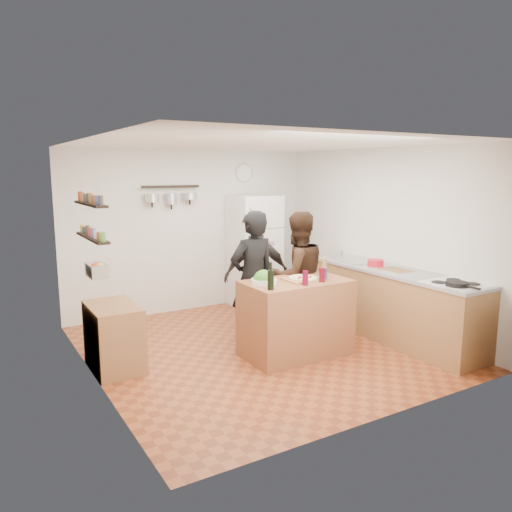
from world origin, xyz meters
TOP-DOWN VIEW (x-y plane):
  - room_shell at (0.00, 0.39)m, footprint 4.20×4.20m
  - prep_island at (0.25, -0.42)m, footprint 1.25×0.72m
  - pizza_board at (0.33, -0.44)m, footprint 0.42×0.34m
  - pizza at (0.33, -0.44)m, footprint 0.34×0.34m
  - salad_bowl at (-0.17, -0.37)m, footprint 0.29×0.29m
  - wine_bottle at (-0.25, -0.64)m, footprint 0.07×0.07m
  - wine_glass_near at (0.20, -0.66)m, footprint 0.07×0.07m
  - wine_glass_far at (0.47, -0.62)m, footprint 0.07×0.07m
  - pepper_mill at (0.70, -0.37)m, footprint 0.06×0.06m
  - salt_canister at (0.55, -0.54)m, footprint 0.09×0.09m
  - person_left at (-0.04, 0.11)m, footprint 0.64×0.43m
  - person_center at (0.59, 0.05)m, footprint 0.86×0.70m
  - person_back at (0.30, 0.58)m, footprint 0.97×0.55m
  - counter_run at (1.70, -0.55)m, footprint 0.63×2.63m
  - stove_top at (1.70, -1.50)m, footprint 0.60×0.62m
  - skillet at (1.60, -1.59)m, footprint 0.25×0.25m
  - sink at (1.70, 0.30)m, footprint 0.50×0.80m
  - cutting_board at (1.70, -0.60)m, footprint 0.30×0.40m
  - red_bowl at (1.65, -0.27)m, footprint 0.21×0.21m
  - fridge at (0.95, 1.75)m, footprint 0.70×0.68m
  - wall_clock at (0.95, 2.08)m, footprint 0.30×0.03m
  - spice_shelf_lower at (-1.93, 0.20)m, footprint 0.12×1.00m
  - spice_shelf_upper at (-1.93, 0.20)m, footprint 0.12×1.00m
  - produce_basket at (-1.90, 0.20)m, footprint 0.18×0.35m
  - side_table at (-1.74, 0.27)m, footprint 0.50×0.80m
  - pot_rack at (-0.35, 2.00)m, footprint 0.90×0.04m

SIDE VIEW (x-z plane):
  - side_table at x=-1.74m, z-range 0.00..0.73m
  - counter_run at x=1.70m, z-range 0.00..0.90m
  - prep_island at x=0.25m, z-range 0.00..0.91m
  - person_back at x=0.30m, z-range 0.00..1.57m
  - person_center at x=0.59m, z-range 0.00..1.68m
  - person_left at x=-0.04m, z-range 0.00..1.71m
  - fridge at x=0.95m, z-range 0.00..1.80m
  - stove_top at x=1.70m, z-range 0.90..0.92m
  - cutting_board at x=1.70m, z-range 0.90..0.92m
  - sink at x=1.70m, z-range 0.90..0.93m
  - pizza_board at x=0.33m, z-range 0.91..0.93m
  - pizza at x=0.33m, z-range 0.93..0.95m
  - salad_bowl at x=-0.17m, z-range 0.91..0.97m
  - skillet at x=1.60m, z-range 0.92..0.97m
  - red_bowl at x=1.65m, z-range 0.92..1.01m
  - salt_canister at x=0.55m, z-range 0.91..1.05m
  - wine_glass_near at x=0.20m, z-range 0.91..1.08m
  - wine_glass_far at x=0.47m, z-range 0.91..1.08m
  - pepper_mill at x=0.70m, z-range 0.91..1.10m
  - wine_bottle at x=-0.25m, z-range 0.91..1.13m
  - produce_basket at x=-1.90m, z-range 1.08..1.22m
  - room_shell at x=0.00m, z-range -0.85..3.35m
  - spice_shelf_lower at x=-1.93m, z-range 1.49..1.51m
  - spice_shelf_upper at x=-1.93m, z-range 1.84..1.86m
  - pot_rack at x=-0.35m, z-range 1.93..1.97m
  - wall_clock at x=0.95m, z-range 2.00..2.30m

